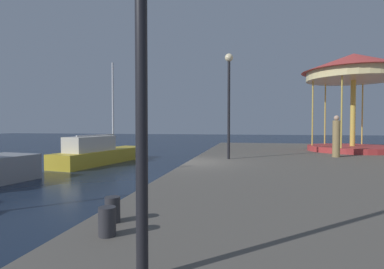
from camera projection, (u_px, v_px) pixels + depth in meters
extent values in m
plane|color=#162338|center=(187.00, 181.00, 12.92)|extent=(120.00, 120.00, 0.00)
cube|color=#5B564F|center=(364.00, 177.00, 11.64)|extent=(13.39, 27.67, 0.80)
cube|color=gold|center=(103.00, 156.00, 18.95)|extent=(2.96, 7.52, 0.81)
cube|color=beige|center=(90.00, 144.00, 17.84)|extent=(1.73, 3.39, 0.85)
cylinder|color=silver|center=(113.00, 106.00, 19.81)|extent=(0.12, 0.12, 5.42)
cylinder|color=silver|center=(96.00, 135.00, 18.33)|extent=(0.67, 3.27, 0.08)
cylinder|color=#B23333|center=(352.00, 149.00, 18.00)|extent=(4.88, 4.88, 0.30)
cylinder|color=gold|center=(353.00, 113.00, 17.93)|extent=(0.28, 0.28, 3.75)
cylinder|color=#F2E099|center=(353.00, 76.00, 17.87)|extent=(5.11, 5.11, 0.50)
cone|color=#C63D38|center=(354.00, 63.00, 17.84)|extent=(5.68, 5.68, 1.02)
cylinder|color=gold|center=(362.00, 114.00, 19.59)|extent=(0.08, 0.08, 3.75)
cylinder|color=gold|center=(325.00, 114.00, 20.00)|extent=(0.08, 0.08, 3.75)
cylinder|color=gold|center=(313.00, 114.00, 18.35)|extent=(0.08, 0.08, 3.75)
cylinder|color=gold|center=(342.00, 112.00, 16.28)|extent=(0.08, 0.08, 3.75)
cylinder|color=black|center=(141.00, 90.00, 3.04)|extent=(0.12, 0.12, 3.74)
cylinder|color=black|center=(229.00, 111.00, 13.88)|extent=(0.12, 0.12, 4.30)
sphere|color=#F9E5B2|center=(229.00, 58.00, 13.81)|extent=(0.36, 0.36, 0.36)
cylinder|color=#2D2D33|center=(107.00, 221.00, 4.32)|extent=(0.24, 0.24, 0.40)
cylinder|color=#2D2D33|center=(112.00, 209.00, 4.93)|extent=(0.24, 0.24, 0.40)
cylinder|color=#937A4C|center=(336.00, 139.00, 14.73)|extent=(0.34, 0.34, 1.72)
sphere|color=tan|center=(337.00, 118.00, 14.70)|extent=(0.24, 0.24, 0.24)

